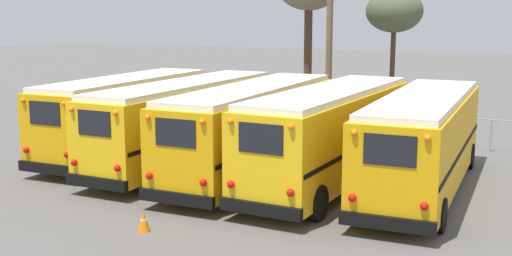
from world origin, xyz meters
name	(u,v)px	position (x,y,z in m)	size (l,w,h in m)	color
ground_plane	(260,170)	(0.00, 0.00, 0.00)	(160.00, 160.00, 0.00)	#5B5956
school_bus_0	(127,114)	(-6.08, 0.00, 1.77)	(2.65, 9.71, 3.28)	#E5A00C
school_bus_1	(187,120)	(-3.04, -0.28, 1.78)	(2.66, 10.96, 3.27)	yellow
school_bus_2	(253,127)	(0.00, -0.60, 1.78)	(2.67, 10.97, 3.28)	#E5A00C
school_bus_3	(331,133)	(3.04, -0.79, 1.82)	(3.05, 10.65, 3.35)	yellow
school_bus_4	(423,140)	(6.08, -0.30, 1.76)	(2.83, 10.79, 3.25)	#E5A00C
utility_pole	(329,45)	(-0.64, 9.72, 4.26)	(1.80, 0.32, 8.28)	brown
bare_tree_0	(394,12)	(1.64, 13.87, 5.93)	(3.10, 3.10, 7.15)	#473323
fence_line	(324,117)	(0.00, 7.20, 0.99)	(20.21, 0.06, 1.42)	#939399
traffic_cone	(144,221)	(0.02, -7.62, 0.30)	(0.36, 0.36, 0.59)	orange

